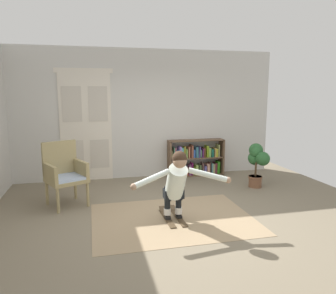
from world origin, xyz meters
The scene contains 9 objects.
ground_plane centered at (0.00, 0.00, 0.00)m, with size 7.20×7.20×0.00m, color #766B56.
back_wall centered at (0.00, 2.60, 1.45)m, with size 6.00×0.10×2.90m, color beige.
double_door centered at (-1.38, 2.54, 1.23)m, with size 1.22×0.05×2.45m.
rug centered at (-0.08, -0.10, 0.00)m, with size 2.47×1.89×0.01m, color #9C8362.
bookshelf centered at (1.11, 2.39, 0.37)m, with size 1.33×0.30×0.84m.
wicker_chair centered at (-1.75, 0.98, 0.58)m, with size 0.80×0.80×1.10m.
potted_plant centered at (2.04, 1.21, 0.56)m, with size 0.39×0.49×0.90m.
skis_pair centered at (-0.08, -0.07, 0.02)m, with size 0.28×0.79×0.07m.
person_skier centered at (-0.08, -0.30, 0.66)m, with size 1.44×0.65×1.06m.
Camera 1 is at (-1.27, -4.76, 1.95)m, focal length 34.77 mm.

